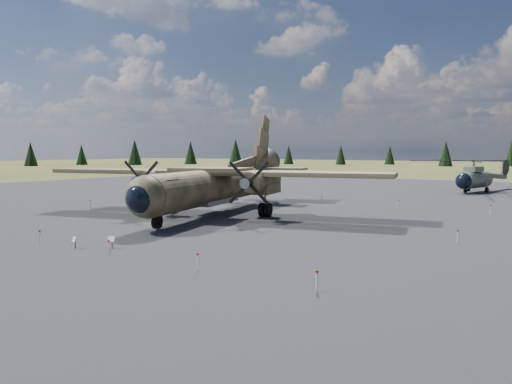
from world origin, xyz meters
The scene contains 8 objects.
ground centered at (0.00, 0.00, 0.00)m, with size 500.00×500.00×0.00m, color brown.
apron centered at (0.00, 10.00, 0.00)m, with size 120.00×120.00×0.04m, color #515256.
transport_plane centered at (-4.29, 3.78, 2.91)m, with size 30.58×27.42×10.12m.
helicopter_near centered at (10.64, 40.19, 3.03)m, with size 20.24×21.20×4.28m.
info_placard_left centered at (-1.19, -13.19, 0.45)m, with size 0.47×0.30×0.68m.
info_placard_right centered at (0.57, -12.08, 0.47)m, with size 0.48×0.28×0.71m.
barrier_fence centered at (-0.46, -0.08, 0.51)m, with size 33.12×29.62×0.85m.
treeline centered at (0.61, -4.21, 4.69)m, with size 344.35×344.96×10.85m.
Camera 1 is at (22.45, -30.72, 5.48)m, focal length 35.00 mm.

